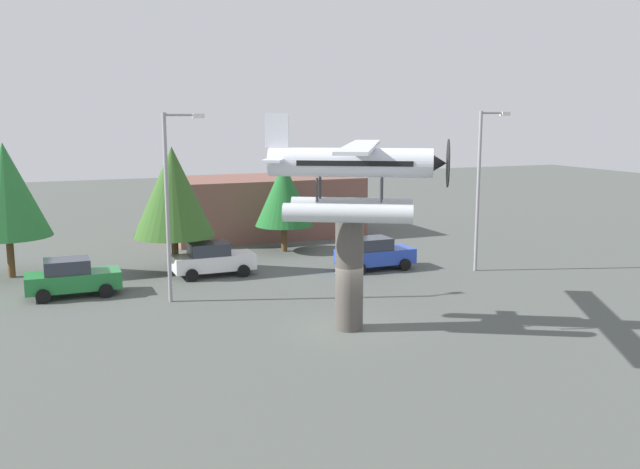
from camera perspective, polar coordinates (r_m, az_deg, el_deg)
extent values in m
plane|color=#4C514C|center=(27.58, 2.39, -7.73)|extent=(140.00, 140.00, 0.00)
cylinder|color=#4C4742|center=(27.00, 2.42, -3.29)|extent=(1.10, 1.10, 4.38)
cylinder|color=silver|center=(25.56, 2.29, 1.75)|extent=(4.53, 2.95, 0.70)
cylinder|color=#333338|center=(25.89, 5.04, 3.61)|extent=(0.14, 0.14, 0.90)
cylinder|color=#333338|center=(26.07, -0.25, 3.69)|extent=(0.14, 0.14, 0.90)
cylinder|color=silver|center=(27.53, 2.62, 2.33)|extent=(4.53, 2.95, 0.70)
cylinder|color=#333338|center=(26.88, 5.11, 3.84)|extent=(0.14, 0.14, 0.90)
cylinder|color=#333338|center=(27.06, 0.01, 3.92)|extent=(0.14, 0.14, 0.90)
cylinder|color=silver|center=(26.36, 2.49, 5.93)|extent=(5.95, 3.98, 1.10)
cube|color=black|center=(26.35, 2.92, 5.93)|extent=(4.35, 3.11, 0.20)
cone|color=#262628|center=(26.31, 9.60, 5.80)|extent=(1.04, 1.11, 0.88)
cylinder|color=black|center=(26.34, 10.47, 5.78)|extent=(0.91, 1.59, 1.80)
cube|color=silver|center=(26.30, 3.37, 7.25)|extent=(6.03, 9.62, 0.12)
cube|color=silver|center=(26.71, -3.54, 6.19)|extent=(1.98, 2.79, 0.10)
cube|color=silver|center=(26.67, -3.57, 8.55)|extent=(0.84, 0.54, 1.30)
cube|color=#237A38|center=(34.19, -19.59, -3.59)|extent=(4.20, 1.70, 0.80)
cube|color=#2D333D|center=(34.03, -20.08, -2.44)|extent=(2.00, 1.56, 0.64)
cylinder|color=black|center=(33.48, -17.16, -4.44)|extent=(0.64, 0.22, 0.64)
cylinder|color=black|center=(35.23, -17.44, -3.76)|extent=(0.64, 0.22, 0.64)
cylinder|color=black|center=(33.38, -21.79, -4.75)|extent=(0.64, 0.22, 0.64)
cylinder|color=black|center=(35.13, -21.83, -4.05)|extent=(0.64, 0.22, 0.64)
cube|color=white|center=(36.67, -8.72, -2.25)|extent=(4.20, 1.70, 0.80)
cube|color=#2D333D|center=(36.47, -9.13, -1.17)|extent=(2.00, 1.56, 0.64)
cylinder|color=black|center=(36.24, -6.29, -2.98)|extent=(0.64, 0.22, 0.64)
cylinder|color=black|center=(37.93, -7.04, -2.42)|extent=(0.64, 0.22, 0.64)
cylinder|color=black|center=(35.62, -10.47, -3.32)|extent=(0.64, 0.22, 0.64)
cylinder|color=black|center=(37.34, -11.05, -2.73)|extent=(0.64, 0.22, 0.64)
cube|color=#2847B7|center=(37.83, 4.56, -1.79)|extent=(4.20, 1.70, 0.80)
cube|color=#2D333D|center=(37.59, 4.23, -0.75)|extent=(2.00, 1.56, 0.64)
cylinder|color=black|center=(37.77, 7.00, -2.48)|extent=(0.64, 0.22, 0.64)
cylinder|color=black|center=(39.31, 5.71, -1.97)|extent=(0.64, 0.22, 0.64)
cylinder|color=black|center=(36.54, 3.29, -2.83)|extent=(0.64, 0.22, 0.64)
cylinder|color=black|center=(38.14, 2.13, -2.29)|extent=(0.64, 0.22, 0.64)
cylinder|color=gray|center=(31.31, -12.43, 2.05)|extent=(0.18, 0.18, 8.41)
cylinder|color=gray|center=(31.19, -11.25, 9.63)|extent=(1.60, 0.12, 0.12)
cube|color=silver|center=(31.33, -9.97, 9.58)|extent=(0.50, 0.28, 0.20)
cylinder|color=gray|center=(37.78, 12.86, 3.40)|extent=(0.18, 0.18, 8.51)
cylinder|color=gray|center=(38.03, 14.10, 9.67)|extent=(1.60, 0.12, 0.12)
cube|color=silver|center=(38.45, 14.95, 9.56)|extent=(0.50, 0.28, 0.20)
cube|color=brown|center=(48.53, -4.69, 2.34)|extent=(12.90, 6.71, 4.05)
cylinder|color=brown|center=(39.21, -24.06, -1.70)|extent=(0.36, 0.36, 2.13)
cone|color=#287033|center=(38.72, -24.42, 3.35)|extent=(4.33, 4.33, 4.81)
cylinder|color=brown|center=(37.45, -11.81, -1.65)|extent=(0.36, 0.36, 2.01)
cone|color=#335B23|center=(36.95, -11.99, 3.46)|extent=(4.23, 4.23, 4.70)
cylinder|color=brown|center=(42.72, -2.96, -0.32)|extent=(0.36, 0.36, 1.61)
cone|color=#1E6028|center=(42.32, -2.99, 3.37)|extent=(3.52, 3.52, 3.92)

